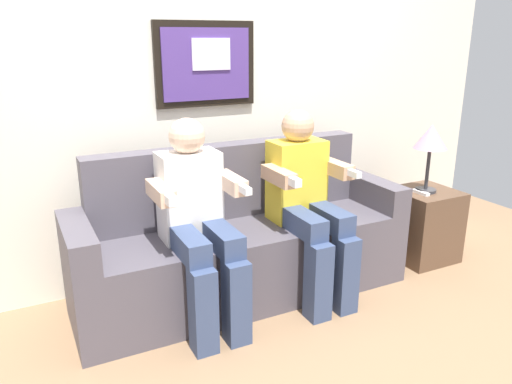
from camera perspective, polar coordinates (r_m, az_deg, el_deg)
ground_plane at (r=2.87m, az=1.39°, el=-14.30°), size 5.72×5.72×0.00m
back_wall_assembly at (r=3.14m, az=-5.22°, el=13.61°), size 4.40×0.10×2.60m
couch at (r=2.98m, az=-1.54°, el=-6.22°), size 2.00×0.58×0.90m
person_on_left at (r=2.61m, az=-6.71°, el=-2.92°), size 0.46×0.56×1.11m
person_on_right at (r=2.89m, az=5.89°, el=-0.83°), size 0.46×0.56×1.11m
side_table_right at (r=3.67m, az=18.68°, el=-3.57°), size 0.40×0.40×0.50m
table_lamp at (r=3.48m, az=19.49°, el=5.69°), size 0.22×0.22×0.46m
spare_remote_on_table at (r=3.50m, az=18.45°, el=-0.05°), size 0.04×0.13×0.02m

